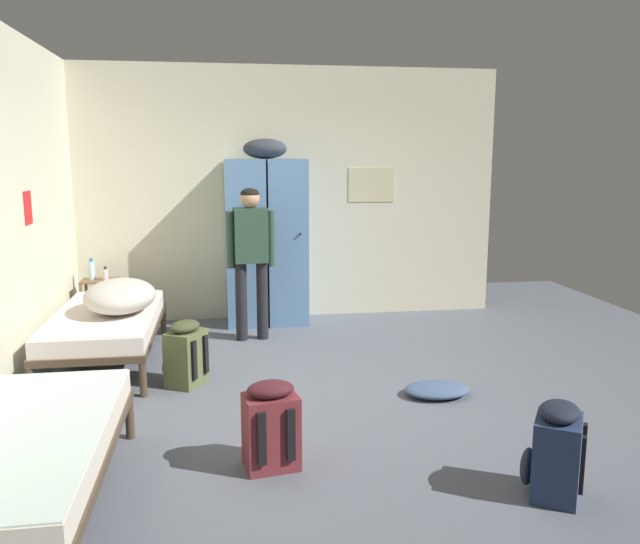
# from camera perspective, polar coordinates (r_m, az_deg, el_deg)

# --- Properties ---
(ground_plane) EXTENTS (8.34, 8.34, 0.00)m
(ground_plane) POSITION_cam_1_polar(r_m,az_deg,el_deg) (5.21, 0.44, -10.85)
(ground_plane) COLOR #565B66
(room_backdrop) EXTENTS (4.92, 5.27, 2.89)m
(room_backdrop) POSITION_cam_1_polar(r_m,az_deg,el_deg) (6.11, -13.20, 5.94)
(room_backdrop) COLOR beige
(room_backdrop) RESTS_ON ground_plane
(locker_bank) EXTENTS (0.90, 0.55, 2.07)m
(locker_bank) POSITION_cam_1_polar(r_m,az_deg,el_deg) (7.20, -4.81, 2.98)
(locker_bank) COLOR #5B84B2
(locker_bank) RESTS_ON ground_plane
(shelf_unit) EXTENTS (0.38, 0.30, 0.57)m
(shelf_unit) POSITION_cam_1_polar(r_m,az_deg,el_deg) (7.33, -18.93, -2.37)
(shelf_unit) COLOR brown
(shelf_unit) RESTS_ON ground_plane
(bed_left_rear) EXTENTS (0.90, 1.90, 0.49)m
(bed_left_rear) POSITION_cam_1_polar(r_m,az_deg,el_deg) (6.17, -18.50, -4.31)
(bed_left_rear) COLOR #473828
(bed_left_rear) RESTS_ON ground_plane
(bed_left_front) EXTENTS (0.90, 1.90, 0.49)m
(bed_left_front) POSITION_cam_1_polar(r_m,az_deg,el_deg) (3.76, -25.26, -14.16)
(bed_left_front) COLOR #473828
(bed_left_front) RESTS_ON ground_plane
(bedding_heap) EXTENTS (0.63, 0.87, 0.29)m
(bedding_heap) POSITION_cam_1_polar(r_m,az_deg,el_deg) (6.05, -17.39, -2.04)
(bedding_heap) COLOR #B7B2A8
(bedding_heap) RESTS_ON bed_left_rear
(person_traveler) EXTENTS (0.49, 0.23, 1.57)m
(person_traveler) POSITION_cam_1_polar(r_m,az_deg,el_deg) (6.55, -6.18, 2.01)
(person_traveler) COLOR black
(person_traveler) RESTS_ON ground_plane
(water_bottle) EXTENTS (0.06, 0.06, 0.23)m
(water_bottle) POSITION_cam_1_polar(r_m,az_deg,el_deg) (7.30, -19.67, 0.17)
(water_bottle) COLOR #B2DBEA
(water_bottle) RESTS_ON shelf_unit
(lotion_bottle) EXTENTS (0.06, 0.06, 0.15)m
(lotion_bottle) POSITION_cam_1_polar(r_m,az_deg,el_deg) (7.22, -18.57, -0.19)
(lotion_bottle) COLOR beige
(lotion_bottle) RESTS_ON shelf_unit
(backpack_olive) EXTENTS (0.41, 0.40, 0.55)m
(backpack_olive) POSITION_cam_1_polar(r_m,az_deg,el_deg) (5.46, -11.93, -7.20)
(backpack_olive) COLOR #566038
(backpack_olive) RESTS_ON ground_plane
(backpack_maroon) EXTENTS (0.36, 0.37, 0.55)m
(backpack_maroon) POSITION_cam_1_polar(r_m,az_deg,el_deg) (4.01, -4.43, -13.54)
(backpack_maroon) COLOR maroon
(backpack_maroon) RESTS_ON ground_plane
(backpack_navy) EXTENTS (0.41, 0.40, 0.55)m
(backpack_navy) POSITION_cam_1_polar(r_m,az_deg,el_deg) (3.91, 20.20, -14.82)
(backpack_navy) COLOR navy
(backpack_navy) RESTS_ON ground_plane
(clothes_pile_denim) EXTENTS (0.52, 0.37, 0.10)m
(clothes_pile_denim) POSITION_cam_1_polar(r_m,az_deg,el_deg) (5.25, 10.38, -10.26)
(clothes_pile_denim) COLOR #42567A
(clothes_pile_denim) RESTS_ON ground_plane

